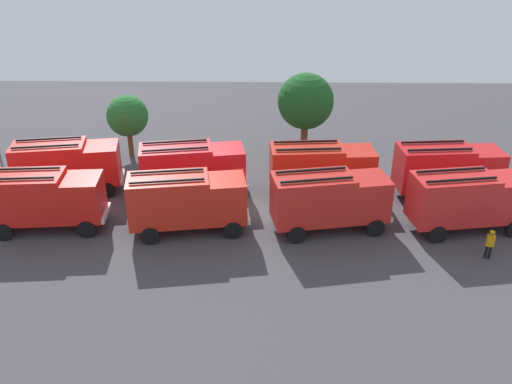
{
  "coord_description": "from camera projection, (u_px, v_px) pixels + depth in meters",
  "views": [
    {
      "loc": [
        0.57,
        -31.33,
        17.34
      ],
      "look_at": [
        0.0,
        0.0,
        1.4
      ],
      "focal_mm": 37.96,
      "sensor_mm": 36.0,
      "label": 1
    }
  ],
  "objects": [
    {
      "name": "fire_truck_7",
      "position": [
        448.0,
        168.0,
        36.7
      ],
      "size": [
        7.38,
        3.25,
        3.88
      ],
      "rotation": [
        0.0,
        0.0,
        0.08
      ],
      "color": "red",
      "rests_on": "ground"
    },
    {
      "name": "fire_truck_5",
      "position": [
        192.0,
        167.0,
        36.83
      ],
      "size": [
        7.51,
        3.72,
        3.88
      ],
      "rotation": [
        0.0,
        0.0,
        0.17
      ],
      "color": "red",
      "rests_on": "ground"
    },
    {
      "name": "fire_truck_3",
      "position": [
        468.0,
        199.0,
        32.7
      ],
      "size": [
        7.49,
        3.66,
        3.88
      ],
      "rotation": [
        0.0,
        0.0,
        0.16
      ],
      "color": "red",
      "rests_on": "ground"
    },
    {
      "name": "tree_1",
      "position": [
        306.0,
        102.0,
        41.99
      ],
      "size": [
        4.38,
        4.38,
        6.79
      ],
      "color": "brown",
      "rests_on": "ground"
    },
    {
      "name": "firefighter_3",
      "position": [
        114.0,
        162.0,
        40.58
      ],
      "size": [
        0.46,
        0.47,
        1.72
      ],
      "rotation": [
        0.0,
        0.0,
        2.43
      ],
      "color": "black",
      "rests_on": "ground"
    },
    {
      "name": "fire_truck_0",
      "position": [
        43.0,
        198.0,
        32.81
      ],
      "size": [
        7.38,
        3.25,
        3.88
      ],
      "rotation": [
        0.0,
        0.0,
        0.08
      ],
      "color": "red",
      "rests_on": "ground"
    },
    {
      "name": "fire_truck_1",
      "position": [
        187.0,
        200.0,
        32.56
      ],
      "size": [
        7.48,
        3.61,
        3.88
      ],
      "rotation": [
        0.0,
        0.0,
        0.15
      ],
      "color": "red",
      "rests_on": "ground"
    },
    {
      "name": "ground_plane",
      "position": [
        256.0,
        211.0,
        35.79
      ],
      "size": [
        62.75,
        62.75,
        0.0
      ],
      "primitive_type": "plane",
      "color": "#423F44"
    },
    {
      "name": "fire_truck_2",
      "position": [
        329.0,
        199.0,
        32.72
      ],
      "size": [
        7.52,
        3.79,
        3.88
      ],
      "rotation": [
        0.0,
        0.0,
        0.18
      ],
      "color": "red",
      "rests_on": "ground"
    },
    {
      "name": "fire_truck_4",
      "position": [
        67.0,
        164.0,
        37.29
      ],
      "size": [
        7.51,
        3.72,
        3.88
      ],
      "rotation": [
        0.0,
        0.0,
        0.17
      ],
      "color": "red",
      "rests_on": "ground"
    },
    {
      "name": "traffic_cone_0",
      "position": [
        331.0,
        174.0,
        40.26
      ],
      "size": [
        0.44,
        0.44,
        0.63
      ],
      "primitive_type": "cone",
      "color": "#F2600C",
      "rests_on": "ground"
    },
    {
      "name": "firefighter_0",
      "position": [
        490.0,
        243.0,
        30.4
      ],
      "size": [
        0.45,
        0.3,
        1.76
      ],
      "rotation": [
        0.0,
        0.0,
        1.43
      ],
      "color": "black",
      "rests_on": "ground"
    },
    {
      "name": "firefighter_1",
      "position": [
        283.0,
        170.0,
        39.29
      ],
      "size": [
        0.47,
        0.36,
        1.74
      ],
      "rotation": [
        0.0,
        0.0,
        5.02
      ],
      "color": "black",
      "rests_on": "ground"
    },
    {
      "name": "fire_truck_6",
      "position": [
        321.0,
        168.0,
        36.74
      ],
      "size": [
        7.37,
        3.22,
        3.88
      ],
      "rotation": [
        0.0,
        0.0,
        0.08
      ],
      "color": "red",
      "rests_on": "ground"
    },
    {
      "name": "tree_0",
      "position": [
        128.0,
        116.0,
        42.49
      ],
      "size": [
        3.26,
        3.26,
        5.05
      ],
      "color": "brown",
      "rests_on": "ground"
    }
  ]
}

